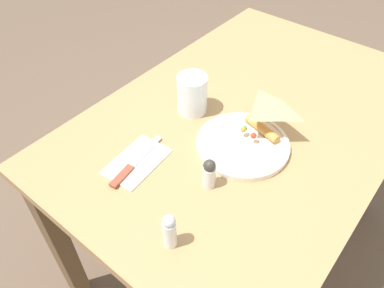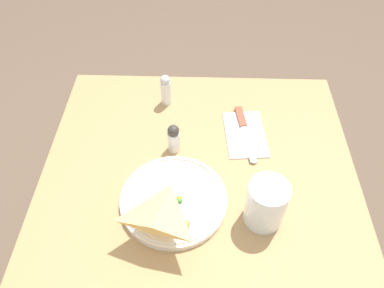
{
  "view_description": "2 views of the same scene",
  "coord_description": "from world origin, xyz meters",
  "px_view_note": "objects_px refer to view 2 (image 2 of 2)",
  "views": [
    {
      "loc": [
        -0.76,
        -0.39,
        1.43
      ],
      "look_at": [
        -0.26,
        0.01,
        0.8
      ],
      "focal_mm": 35.0,
      "sensor_mm": 36.0,
      "label": 1
    },
    {
      "loc": [
        0.33,
        -0.0,
        1.47
      ],
      "look_at": [
        -0.28,
        -0.02,
        0.76
      ],
      "focal_mm": 35.0,
      "sensor_mm": 36.0,
      "label": 2
    }
  ],
  "objects_px": {
    "dining_table": "(197,276)",
    "napkin_folded": "(246,134)",
    "butter_knife": "(245,130)",
    "salt_shaker": "(166,89)",
    "pepper_shaker": "(175,138)",
    "plate_pizza": "(174,200)",
    "milk_glass": "(267,204)"
  },
  "relations": [
    {
      "from": "pepper_shaker",
      "to": "plate_pizza",
      "type": "bearing_deg",
      "value": 2.78
    },
    {
      "from": "napkin_folded",
      "to": "plate_pizza",
      "type": "bearing_deg",
      "value": -39.11
    },
    {
      "from": "plate_pizza",
      "to": "napkin_folded",
      "type": "bearing_deg",
      "value": 140.89
    },
    {
      "from": "dining_table",
      "to": "napkin_folded",
      "type": "height_order",
      "value": "napkin_folded"
    },
    {
      "from": "salt_shaker",
      "to": "pepper_shaker",
      "type": "relative_size",
      "value": 1.15
    },
    {
      "from": "pepper_shaker",
      "to": "salt_shaker",
      "type": "bearing_deg",
      "value": -169.25
    },
    {
      "from": "milk_glass",
      "to": "salt_shaker",
      "type": "relative_size",
      "value": 1.2
    },
    {
      "from": "milk_glass",
      "to": "butter_knife",
      "type": "bearing_deg",
      "value": -174.76
    },
    {
      "from": "napkin_folded",
      "to": "dining_table",
      "type": "bearing_deg",
      "value": -19.28
    },
    {
      "from": "butter_knife",
      "to": "salt_shaker",
      "type": "distance_m",
      "value": 0.25
    },
    {
      "from": "milk_glass",
      "to": "pepper_shaker",
      "type": "xyz_separation_m",
      "value": [
        -0.19,
        -0.21,
        -0.01
      ]
    },
    {
      "from": "dining_table",
      "to": "salt_shaker",
      "type": "relative_size",
      "value": 12.17
    },
    {
      "from": "milk_glass",
      "to": "plate_pizza",
      "type": "bearing_deg",
      "value": -98.62
    },
    {
      "from": "milk_glass",
      "to": "dining_table",
      "type": "bearing_deg",
      "value": -56.11
    },
    {
      "from": "pepper_shaker",
      "to": "dining_table",
      "type": "bearing_deg",
      "value": 12.67
    },
    {
      "from": "plate_pizza",
      "to": "milk_glass",
      "type": "relative_size",
      "value": 2.14
    },
    {
      "from": "plate_pizza",
      "to": "milk_glass",
      "type": "xyz_separation_m",
      "value": [
        0.03,
        0.2,
        0.04
      ]
    },
    {
      "from": "butter_knife",
      "to": "plate_pizza",
      "type": "bearing_deg",
      "value": -46.28
    },
    {
      "from": "butter_knife",
      "to": "salt_shaker",
      "type": "height_order",
      "value": "salt_shaker"
    },
    {
      "from": "butter_knife",
      "to": "dining_table",
      "type": "bearing_deg",
      "value": -27.22
    },
    {
      "from": "milk_glass",
      "to": "pepper_shaker",
      "type": "height_order",
      "value": "milk_glass"
    },
    {
      "from": "dining_table",
      "to": "milk_glass",
      "type": "relative_size",
      "value": 10.17
    },
    {
      "from": "plate_pizza",
      "to": "pepper_shaker",
      "type": "relative_size",
      "value": 2.93
    },
    {
      "from": "milk_glass",
      "to": "napkin_folded",
      "type": "height_order",
      "value": "milk_glass"
    },
    {
      "from": "napkin_folded",
      "to": "salt_shaker",
      "type": "height_order",
      "value": "salt_shaker"
    },
    {
      "from": "dining_table",
      "to": "milk_glass",
      "type": "xyz_separation_m",
      "value": [
        -0.1,
        0.14,
        0.16
      ]
    },
    {
      "from": "plate_pizza",
      "to": "napkin_folded",
      "type": "distance_m",
      "value": 0.28
    },
    {
      "from": "plate_pizza",
      "to": "butter_knife",
      "type": "xyz_separation_m",
      "value": [
        -0.23,
        0.18,
        -0.01
      ]
    },
    {
      "from": "napkin_folded",
      "to": "pepper_shaker",
      "type": "distance_m",
      "value": 0.2
    },
    {
      "from": "dining_table",
      "to": "salt_shaker",
      "type": "height_order",
      "value": "salt_shaker"
    },
    {
      "from": "napkin_folded",
      "to": "butter_knife",
      "type": "distance_m",
      "value": 0.01
    },
    {
      "from": "dining_table",
      "to": "butter_knife",
      "type": "xyz_separation_m",
      "value": [
        -0.35,
        0.12,
        0.11
      ]
    }
  ]
}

